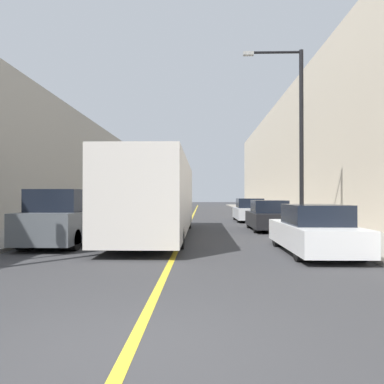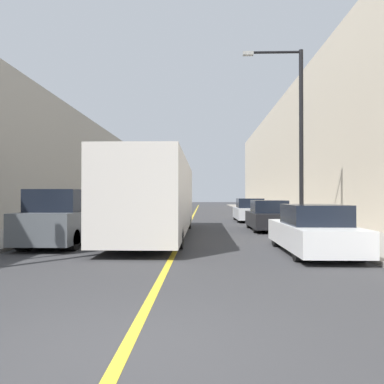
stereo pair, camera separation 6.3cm
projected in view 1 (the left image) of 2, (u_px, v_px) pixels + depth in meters
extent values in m
plane|color=#38383A|center=(129.00, 351.00, 4.18)|extent=(200.00, 200.00, 0.00)
cube|color=gray|center=(117.00, 214.00, 34.36)|extent=(3.49, 72.00, 0.13)
cube|color=gray|center=(270.00, 214.00, 33.98)|extent=(3.49, 72.00, 0.13)
cube|color=gray|center=(77.00, 170.00, 34.50)|extent=(4.00, 72.00, 8.26)
cube|color=beige|center=(311.00, 151.00, 33.93)|extent=(4.00, 72.00, 11.65)
cube|color=gold|center=(193.00, 215.00, 34.17)|extent=(0.16, 72.00, 0.01)
cube|color=silver|center=(158.00, 196.00, 16.00)|extent=(2.59, 12.14, 2.91)
cube|color=black|center=(131.00, 177.00, 9.97)|extent=(2.20, 0.04, 1.31)
cylinder|color=black|center=(114.00, 234.00, 12.25)|extent=(0.57, 0.94, 0.94)
cylinder|color=black|center=(175.00, 235.00, 12.20)|extent=(0.57, 0.94, 0.94)
cylinder|color=black|center=(147.00, 220.00, 19.78)|extent=(0.57, 0.94, 0.94)
cylinder|color=black|center=(185.00, 220.00, 19.72)|extent=(0.57, 0.94, 0.94)
cube|color=#51565B|center=(65.00, 225.00, 13.27)|extent=(1.90, 4.56, 1.00)
cube|color=black|center=(62.00, 200.00, 13.05)|extent=(1.67, 2.51, 0.75)
cube|color=black|center=(37.00, 225.00, 11.02)|extent=(1.62, 0.04, 0.45)
cylinder|color=black|center=(25.00, 240.00, 11.87)|extent=(0.42, 0.68, 0.68)
cylinder|color=black|center=(71.00, 240.00, 11.83)|extent=(0.42, 0.68, 0.68)
cylinder|color=black|center=(59.00, 231.00, 14.70)|extent=(0.42, 0.68, 0.68)
cylinder|color=black|center=(97.00, 231.00, 14.66)|extent=(0.42, 0.68, 0.68)
cube|color=silver|center=(313.00, 235.00, 11.32)|extent=(1.81, 4.77, 0.70)
cube|color=black|center=(315.00, 215.00, 11.09)|extent=(1.59, 2.15, 0.59)
cube|color=black|center=(342.00, 241.00, 8.97)|extent=(1.54, 0.04, 0.31)
cylinder|color=black|center=(303.00, 250.00, 9.86)|extent=(0.40, 0.62, 0.62)
cylinder|color=black|center=(357.00, 250.00, 9.83)|extent=(0.40, 0.62, 0.62)
cylinder|color=black|center=(280.00, 237.00, 12.82)|extent=(0.40, 0.62, 0.62)
cylinder|color=black|center=(321.00, 237.00, 12.78)|extent=(0.40, 0.62, 0.62)
cube|color=black|center=(268.00, 219.00, 18.80)|extent=(1.82, 4.22, 0.72)
cube|color=black|center=(269.00, 206.00, 18.60)|extent=(1.60, 1.90, 0.61)
cube|color=black|center=(276.00, 220.00, 16.72)|extent=(1.54, 0.04, 0.32)
cylinder|color=black|center=(258.00, 226.00, 17.51)|extent=(0.40, 0.62, 0.62)
cylinder|color=black|center=(288.00, 226.00, 17.47)|extent=(0.40, 0.62, 0.62)
cylinder|color=black|center=(251.00, 222.00, 20.13)|extent=(0.40, 0.62, 0.62)
cylinder|color=black|center=(277.00, 222.00, 20.09)|extent=(0.40, 0.62, 0.62)
cube|color=silver|center=(249.00, 213.00, 25.61)|extent=(1.89, 4.65, 0.74)
cube|color=black|center=(249.00, 203.00, 25.38)|extent=(1.66, 2.09, 0.63)
cube|color=black|center=(254.00, 213.00, 23.31)|extent=(1.60, 0.04, 0.33)
cylinder|color=black|center=(240.00, 218.00, 24.18)|extent=(0.42, 0.62, 0.62)
cylinder|color=black|center=(263.00, 218.00, 24.14)|extent=(0.42, 0.62, 0.62)
cylinder|color=black|center=(236.00, 216.00, 27.06)|extent=(0.42, 0.62, 0.62)
cylinder|color=black|center=(257.00, 216.00, 27.02)|extent=(0.42, 0.62, 0.62)
cylinder|color=black|center=(301.00, 140.00, 17.73)|extent=(0.20, 0.20, 8.55)
cylinder|color=black|center=(275.00, 52.00, 17.81)|extent=(2.51, 0.12, 0.12)
cube|color=#999993|center=(248.00, 54.00, 17.84)|extent=(0.50, 0.24, 0.16)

